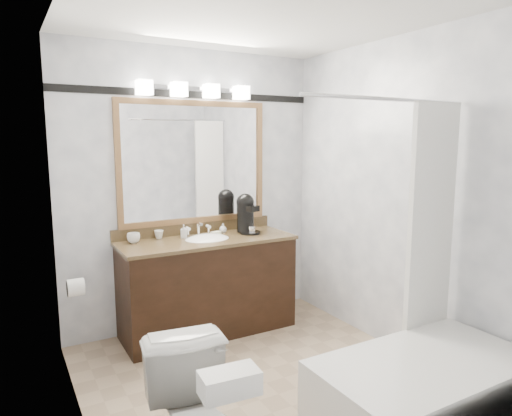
{
  "coord_description": "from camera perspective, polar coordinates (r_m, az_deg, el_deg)",
  "views": [
    {
      "loc": [
        -1.54,
        -2.58,
        1.72
      ],
      "look_at": [
        0.11,
        0.35,
        1.2
      ],
      "focal_mm": 32.0,
      "sensor_mm": 36.0,
      "label": 1
    }
  ],
  "objects": [
    {
      "name": "soap_bottle_a",
      "position": [
        4.06,
        -9.01,
        -2.88
      ],
      "size": [
        0.07,
        0.07,
        0.12
      ],
      "primitive_type": "imported",
      "rotation": [
        0.0,
        0.0,
        -0.43
      ],
      "color": "white",
      "rests_on": "vanity"
    },
    {
      "name": "tp_roll",
      "position": [
        3.43,
        -21.63,
        -9.2
      ],
      "size": [
        0.11,
        0.12,
        0.12
      ],
      "primitive_type": "cylinder",
      "rotation": [
        0.0,
        1.57,
        0.0
      ],
      "color": "white",
      "rests_on": "room"
    },
    {
      "name": "vanity_light_bar",
      "position": [
        4.13,
        -7.63,
        14.41
      ],
      "size": [
        1.02,
        0.14,
        0.12
      ],
      "color": "silver",
      "rests_on": "room"
    },
    {
      "name": "coffee_maker",
      "position": [
        4.2,
        -1.26,
        -0.59
      ],
      "size": [
        0.19,
        0.24,
        0.37
      ],
      "rotation": [
        0.0,
        0.0,
        0.28
      ],
      "color": "black",
      "rests_on": "vanity"
    },
    {
      "name": "soap_bottle_b",
      "position": [
        4.24,
        -4.16,
        -2.52
      ],
      "size": [
        0.08,
        0.08,
        0.09
      ],
      "primitive_type": "imported",
      "rotation": [
        0.0,
        0.0,
        -0.27
      ],
      "color": "white",
      "rests_on": "vanity"
    },
    {
      "name": "vanity",
      "position": [
        4.12,
        -6.04,
        -9.37
      ],
      "size": [
        1.53,
        0.58,
        0.97
      ],
      "color": "black",
      "rests_on": "ground"
    },
    {
      "name": "accent_stripe",
      "position": [
        4.19,
        -7.97,
        13.87
      ],
      "size": [
        2.4,
        0.01,
        0.06
      ],
      "primitive_type": "cube",
      "color": "black",
      "rests_on": "room"
    },
    {
      "name": "cup_right",
      "position": [
        4.07,
        -12.04,
        -3.26
      ],
      "size": [
        0.1,
        0.1,
        0.07
      ],
      "primitive_type": "imported",
      "rotation": [
        0.0,
        0.0,
        -0.26
      ],
      "color": "white",
      "rests_on": "vanity"
    },
    {
      "name": "tissue_box",
      "position": [
        1.87,
        -3.33,
        -20.96
      ],
      "size": [
        0.24,
        0.14,
        0.09
      ],
      "primitive_type": "cube",
      "rotation": [
        0.0,
        0.0,
        -0.09
      ],
      "color": "white",
      "rests_on": "toilet"
    },
    {
      "name": "room",
      "position": [
        3.04,
        1.37,
        -0.13
      ],
      "size": [
        2.42,
        2.62,
        2.52
      ],
      "color": "tan",
      "rests_on": "ground"
    },
    {
      "name": "bathtub",
      "position": [
        3.05,
        20.36,
        -19.99
      ],
      "size": [
        1.3,
        0.75,
        1.96
      ],
      "color": "white",
      "rests_on": "ground"
    },
    {
      "name": "cup_left",
      "position": [
        3.95,
        -15.06,
        -3.64
      ],
      "size": [
        0.13,
        0.13,
        0.08
      ],
      "primitive_type": "imported",
      "rotation": [
        0.0,
        0.0,
        0.21
      ],
      "color": "white",
      "rests_on": "vanity"
    },
    {
      "name": "mirror",
      "position": [
        4.17,
        -7.74,
        5.64
      ],
      "size": [
        1.4,
        0.04,
        1.1
      ],
      "color": "olive",
      "rests_on": "room"
    },
    {
      "name": "soap_bar",
      "position": [
        4.17,
        -5.03,
        -3.14
      ],
      "size": [
        0.1,
        0.07,
        0.03
      ],
      "primitive_type": "cube",
      "rotation": [
        0.0,
        0.0,
        0.2
      ],
      "color": "#E8ECC3",
      "rests_on": "vanity"
    }
  ]
}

